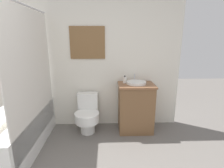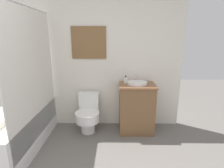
# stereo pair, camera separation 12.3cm
# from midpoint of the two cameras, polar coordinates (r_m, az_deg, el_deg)

# --- Properties ---
(wall_back) EXTENTS (3.45, 0.07, 2.50)m
(wall_back) POSITION_cam_midpoint_polar(r_m,az_deg,el_deg) (3.12, -10.85, 8.45)
(wall_back) COLOR silver
(wall_back) RESTS_ON ground_plane
(shower_area) EXTENTS (0.69, 1.52, 1.98)m
(shower_area) POSITION_cam_midpoint_polar(r_m,az_deg,el_deg) (2.94, -29.90, -12.91)
(shower_area) COLOR white
(shower_area) RESTS_ON ground_plane
(toilet) EXTENTS (0.41, 0.52, 0.66)m
(toilet) POSITION_cam_midpoint_polar(r_m,az_deg,el_deg) (3.08, -9.15, -9.75)
(toilet) COLOR white
(toilet) RESTS_ON ground_plane
(vanity) EXTENTS (0.60, 0.46, 0.84)m
(vanity) POSITION_cam_midpoint_polar(r_m,az_deg,el_deg) (3.06, 6.56, -7.65)
(vanity) COLOR brown
(vanity) RESTS_ON ground_plane
(sink) EXTENTS (0.33, 0.37, 0.13)m
(sink) POSITION_cam_midpoint_polar(r_m,az_deg,el_deg) (2.94, 6.74, 0.45)
(sink) COLOR white
(sink) RESTS_ON vanity
(soap_bottle) EXTENTS (0.06, 0.06, 0.13)m
(soap_bottle) POSITION_cam_midpoint_polar(r_m,az_deg,el_deg) (2.97, 3.00, 1.34)
(soap_bottle) COLOR silver
(soap_bottle) RESTS_ON vanity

